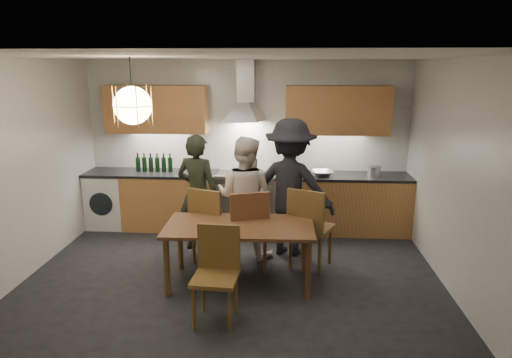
# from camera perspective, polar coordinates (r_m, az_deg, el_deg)

# --- Properties ---
(ground) EXTENTS (5.00, 5.00, 0.00)m
(ground) POSITION_cam_1_polar(r_m,az_deg,el_deg) (5.49, -3.18, -13.24)
(ground) COLOR black
(ground) RESTS_ON ground
(room_shell) EXTENTS (5.02, 4.52, 2.61)m
(room_shell) POSITION_cam_1_polar(r_m,az_deg,el_deg) (4.95, -3.44, 4.64)
(room_shell) COLOR white
(room_shell) RESTS_ON ground
(counter_run) EXTENTS (5.00, 0.62, 0.90)m
(counter_run) POSITION_cam_1_polar(r_m,az_deg,el_deg) (7.12, -1.11, -2.82)
(counter_run) COLOR tan
(counter_run) RESTS_ON ground
(range_stove) EXTENTS (0.90, 0.60, 0.92)m
(range_stove) POSITION_cam_1_polar(r_m,az_deg,el_deg) (7.12, -1.30, -2.89)
(range_stove) COLOR silver
(range_stove) RESTS_ON ground
(wall_fixtures) EXTENTS (4.30, 0.54, 1.10)m
(wall_fixtures) POSITION_cam_1_polar(r_m,az_deg,el_deg) (6.96, -1.27, 8.74)
(wall_fixtures) COLOR tan
(wall_fixtures) RESTS_ON ground
(pendant_lamp) EXTENTS (0.43, 0.43, 0.70)m
(pendant_lamp) POSITION_cam_1_polar(r_m,az_deg,el_deg) (5.03, -15.17, 8.86)
(pendant_lamp) COLOR black
(pendant_lamp) RESTS_ON ground
(dining_table) EXTENTS (1.73, 0.89, 0.72)m
(dining_table) POSITION_cam_1_polar(r_m,az_deg,el_deg) (5.31, -2.08, -6.62)
(dining_table) COLOR brown
(dining_table) RESTS_ON ground
(chair_back_left) EXTENTS (0.60, 0.60, 1.02)m
(chair_back_left) POSITION_cam_1_polar(r_m,az_deg,el_deg) (5.87, -5.86, -5.20)
(chair_back_left) COLOR brown
(chair_back_left) RESTS_ON ground
(chair_back_mid) EXTENTS (0.60, 0.60, 1.05)m
(chair_back_mid) POSITION_cam_1_polar(r_m,az_deg,el_deg) (5.61, -1.02, -5.87)
(chair_back_mid) COLOR brown
(chair_back_mid) RESTS_ON ground
(chair_back_right) EXTENTS (0.63, 0.63, 1.06)m
(chair_back_right) POSITION_cam_1_polar(r_m,az_deg,el_deg) (5.72, 6.59, -5.53)
(chair_back_right) COLOR brown
(chair_back_right) RESTS_ON ground
(chair_front) EXTENTS (0.46, 0.46, 0.96)m
(chair_front) POSITION_cam_1_polar(r_m,az_deg,el_deg) (4.66, -4.91, -10.87)
(chair_front) COLOR brown
(chair_front) RESTS_ON ground
(person_left) EXTENTS (0.68, 0.54, 1.63)m
(person_left) POSITION_cam_1_polar(r_m,az_deg,el_deg) (6.29, -7.30, -1.76)
(person_left) COLOR black
(person_left) RESTS_ON ground
(person_mid) EXTENTS (0.94, 0.82, 1.62)m
(person_mid) POSITION_cam_1_polar(r_m,az_deg,el_deg) (6.07, -1.43, -2.25)
(person_mid) COLOR silver
(person_mid) RESTS_ON ground
(person_right) EXTENTS (1.32, 0.95, 1.85)m
(person_right) POSITION_cam_1_polar(r_m,az_deg,el_deg) (6.11, 4.29, -1.09)
(person_right) COLOR black
(person_right) RESTS_ON ground
(mixing_bowl) EXTENTS (0.37, 0.37, 0.08)m
(mixing_bowl) POSITION_cam_1_polar(r_m,az_deg,el_deg) (6.92, 8.26, 0.73)
(mixing_bowl) COLOR silver
(mixing_bowl) RESTS_ON counter_run
(stock_pot) EXTENTS (0.25, 0.25, 0.14)m
(stock_pot) POSITION_cam_1_polar(r_m,az_deg,el_deg) (7.06, 14.54, 0.94)
(stock_pot) COLOR #BABABE
(stock_pot) RESTS_ON counter_run
(wine_bottles) EXTENTS (0.58, 0.07, 0.29)m
(wine_bottles) POSITION_cam_1_polar(r_m,az_deg,el_deg) (7.27, -12.63, 2.03)
(wine_bottles) COLOR black
(wine_bottles) RESTS_ON counter_run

